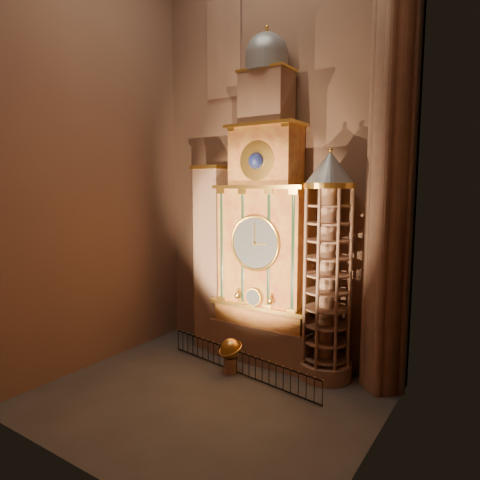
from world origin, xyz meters
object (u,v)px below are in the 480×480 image
Objects in this scene: astronomical_clock at (265,234)px; stair_turret at (327,269)px; iron_railing at (240,363)px; celestial_globe at (230,352)px; portrait_tower at (212,257)px.

astronomical_clock is 1.55× the size of stair_turret.
astronomical_clock is 3.78m from stair_turret.
astronomical_clock reaches higher than stair_turret.
iron_railing is at bearing -149.62° from stair_turret.
stair_turret is 6.25× the size of celestial_globe.
astronomical_clock is 1.83× the size of iron_railing.
stair_turret reaches higher than celestial_globe.
astronomical_clock reaches higher than portrait_tower.
portrait_tower is 0.94× the size of stair_turret.
astronomical_clock reaches higher than iron_railing.
stair_turret is at bearing 30.38° from iron_railing.
stair_turret is at bearing 27.50° from celestial_globe.
astronomical_clock is at bearing 77.13° from celestial_globe.
portrait_tower is (-3.40, 0.02, -1.53)m from astronomical_clock.
astronomical_clock is 9.66× the size of celestial_globe.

